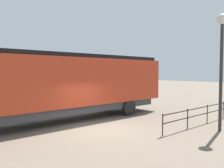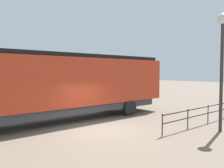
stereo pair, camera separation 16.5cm
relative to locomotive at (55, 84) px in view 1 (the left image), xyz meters
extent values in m
plane|color=#756656|center=(3.26, 1.00, -2.30)|extent=(120.00, 120.00, 0.00)
cube|color=red|center=(0.00, -0.60, 0.13)|extent=(2.81, 17.40, 2.87)
cube|color=black|center=(0.00, 6.67, -0.30)|extent=(2.70, 2.85, 2.01)
cube|color=black|center=(0.00, -0.60, 1.68)|extent=(2.53, 16.70, 0.24)
cube|color=#38383D|center=(0.00, -0.60, -1.53)|extent=(2.53, 16.00, 0.45)
cylinder|color=black|center=(-1.26, 4.96, -1.75)|extent=(0.30, 1.10, 1.10)
cylinder|color=black|center=(1.26, 4.96, -1.75)|extent=(0.30, 1.10, 1.10)
cylinder|color=#2D2D2D|center=(7.37, 5.37, 0.44)|extent=(0.16, 0.16, 5.50)
sphere|color=silver|center=(7.37, 5.37, 3.36)|extent=(0.54, 0.54, 0.54)
cube|color=black|center=(6.03, 6.72, -1.32)|extent=(0.04, 8.73, 0.04)
cube|color=black|center=(6.03, 6.72, -1.71)|extent=(0.04, 8.73, 0.04)
cylinder|color=black|center=(6.03, 2.35, -1.77)|extent=(0.05, 0.05, 1.07)
cylinder|color=black|center=(6.03, 4.54, -1.77)|extent=(0.05, 0.05, 1.07)
cylinder|color=black|center=(6.03, 6.72, -1.77)|extent=(0.05, 0.05, 1.07)
cylinder|color=black|center=(6.03, 8.90, -1.77)|extent=(0.05, 0.05, 1.07)
camera|label=1|loc=(12.55, -6.58, 0.73)|focal=37.47mm
camera|label=2|loc=(12.66, -6.45, 0.73)|focal=37.47mm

